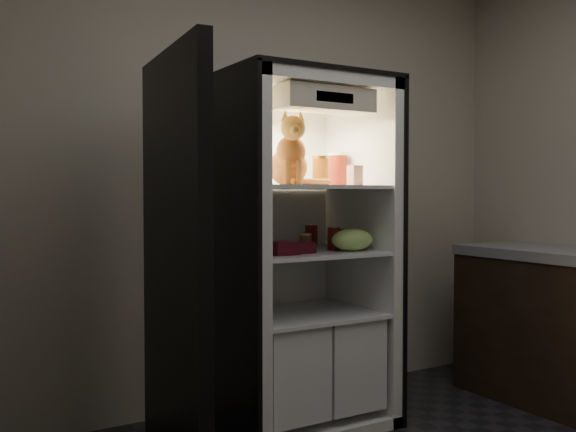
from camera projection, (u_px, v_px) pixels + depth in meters
name	position (u px, v px, depth m)	size (l,w,h in m)	color
room_shell	(500.00, 88.00, 2.27)	(3.60, 3.60, 3.60)	white
refrigerator	(297.00, 277.00, 3.49)	(0.90, 0.72, 1.88)	white
fridge_door	(175.00, 272.00, 2.71)	(0.14, 0.87, 1.85)	black
tabby_cat	(290.00, 158.00, 3.27)	(0.31, 0.37, 0.37)	#B04E16
parmesan_shaker	(296.00, 169.00, 3.44)	(0.07, 0.07, 0.17)	green
mayo_tub	(297.00, 176.00, 3.56)	(0.08, 0.08, 0.11)	white
salsa_jar	(320.00, 171.00, 3.42)	(0.09, 0.09, 0.16)	maroon
pepper_jar	(338.00, 170.00, 3.65)	(0.11, 0.11, 0.19)	maroon
cream_carton	(355.00, 175.00, 3.40)	(0.06, 0.06, 0.11)	white
soda_can_a	(311.00, 236.00, 3.61)	(0.07, 0.07, 0.13)	black
soda_can_b	(338.00, 238.00, 3.60)	(0.06, 0.06, 0.11)	black
soda_can_c	(334.00, 238.00, 3.48)	(0.07, 0.07, 0.13)	black
condiment_jar	(305.00, 242.00, 3.49)	(0.07, 0.07, 0.09)	brown
grape_bag	(352.00, 240.00, 3.43)	(0.24, 0.17, 0.12)	#8DBC57
berry_box_left	(283.00, 248.00, 3.21)	(0.13, 0.13, 0.07)	#470B11
berry_box_right	(301.00, 248.00, 3.30)	(0.11, 0.11, 0.06)	#470B11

